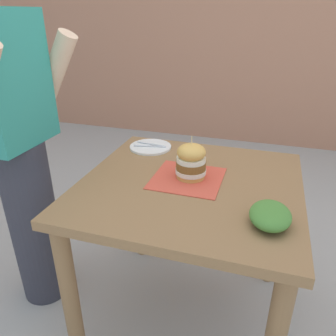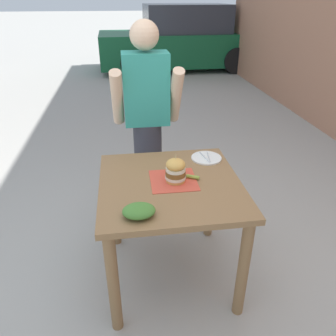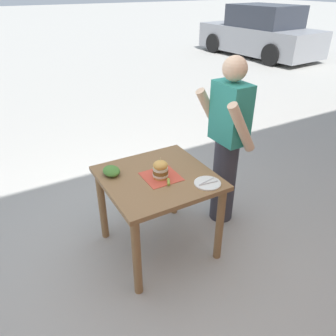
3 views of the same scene
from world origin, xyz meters
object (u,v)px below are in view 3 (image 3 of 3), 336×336
(pickle_spear, at_px, (169,182))
(side_salad, at_px, (111,171))
(patio_table, at_px, (158,190))
(sandwich, at_px, (160,169))
(side_plate_with_forks, at_px, (207,183))
(diner_across_table, at_px, (227,142))
(parked_car_mid_block, at_px, (260,34))

(pickle_spear, relative_size, side_salad, 0.47)
(pickle_spear, distance_m, side_salad, 0.51)
(patio_table, relative_size, sandwich, 4.83)
(side_plate_with_forks, distance_m, side_salad, 0.82)
(patio_table, height_order, diner_across_table, diner_across_table)
(side_salad, bearing_deg, patio_table, 56.41)
(sandwich, distance_m, parked_car_mid_block, 9.86)
(pickle_spear, distance_m, side_plate_with_forks, 0.32)
(sandwich, height_order, parked_car_mid_block, parked_car_mid_block)
(pickle_spear, bearing_deg, side_salad, -136.59)
(side_plate_with_forks, distance_m, parked_car_mid_block, 9.84)
(sandwich, bearing_deg, pickle_spear, 5.81)
(patio_table, distance_m, side_salad, 0.43)
(pickle_spear, relative_size, parked_car_mid_block, 0.02)
(patio_table, bearing_deg, parked_car_mid_block, 131.70)
(pickle_spear, distance_m, parked_car_mid_block, 9.93)
(diner_across_table, bearing_deg, parked_car_mid_block, 134.64)
(parked_car_mid_block, bearing_deg, pickle_spear, -47.58)
(side_plate_with_forks, distance_m, diner_across_table, 0.64)
(side_plate_with_forks, bearing_deg, pickle_spear, -120.12)
(patio_table, relative_size, parked_car_mid_block, 0.21)
(sandwich, bearing_deg, side_plate_with_forks, 46.20)
(sandwich, xyz_separation_m, side_plate_with_forks, (0.27, 0.29, -0.07))
(side_salad, bearing_deg, side_plate_with_forks, 49.72)
(pickle_spear, bearing_deg, side_plate_with_forks, 59.88)
(pickle_spear, xyz_separation_m, diner_across_table, (-0.23, 0.78, 0.08))
(patio_table, bearing_deg, side_plate_with_forks, 43.53)
(side_plate_with_forks, height_order, side_salad, side_salad)
(side_salad, relative_size, parked_car_mid_block, 0.04)
(pickle_spear, height_order, parked_car_mid_block, parked_car_mid_block)
(sandwich, distance_m, side_plate_with_forks, 0.40)
(side_salad, bearing_deg, diner_across_table, 82.78)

